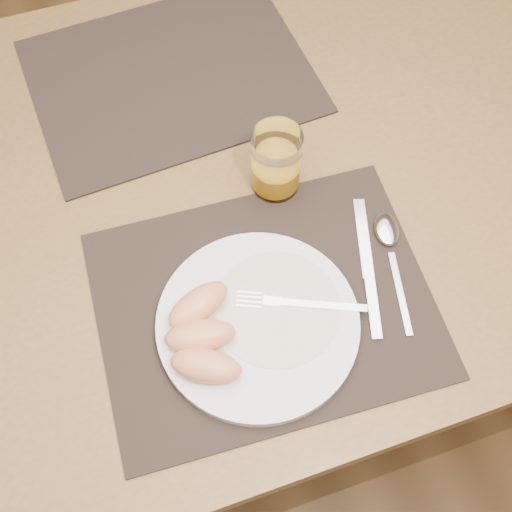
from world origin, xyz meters
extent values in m
plane|color=brown|center=(0.00, 0.00, 0.00)|extent=(5.00, 5.00, 0.00)
cube|color=brown|center=(0.00, 0.00, 0.73)|extent=(1.40, 0.90, 0.04)
cylinder|color=brown|center=(0.62, 0.37, 0.35)|extent=(0.06, 0.06, 0.71)
cube|color=black|center=(-0.01, -0.22, 0.75)|extent=(0.47, 0.37, 0.00)
cube|color=black|center=(-0.02, 0.22, 0.75)|extent=(0.47, 0.38, 0.00)
cylinder|color=white|center=(-0.03, -0.25, 0.76)|extent=(0.27, 0.27, 0.02)
cylinder|color=white|center=(0.00, -0.24, 0.77)|extent=(0.17, 0.17, 0.00)
cube|color=silver|center=(0.06, -0.26, 0.77)|extent=(0.11, 0.06, 0.00)
cube|color=silver|center=(-0.01, -0.23, 0.77)|extent=(0.03, 0.02, 0.00)
cube|color=silver|center=(-0.03, -0.22, 0.77)|extent=(0.04, 0.04, 0.00)
cube|color=silver|center=(0.16, -0.17, 0.76)|extent=(0.05, 0.13, 0.00)
cube|color=silver|center=(0.12, -0.28, 0.76)|extent=(0.04, 0.09, 0.01)
cube|color=silver|center=(0.17, -0.27, 0.76)|extent=(0.04, 0.12, 0.00)
ellipsoid|color=silver|center=(0.19, -0.17, 0.76)|extent=(0.05, 0.06, 0.01)
cylinder|color=white|center=(0.07, -0.04, 0.81)|extent=(0.07, 0.07, 0.11)
cylinder|color=orange|center=(0.07, -0.04, 0.78)|extent=(0.06, 0.06, 0.04)
ellipsoid|color=#E48F5D|center=(-0.11, -0.29, 0.79)|extent=(0.10, 0.08, 0.04)
ellipsoid|color=#E48F5D|center=(-0.11, -0.25, 0.79)|extent=(0.10, 0.06, 0.04)
ellipsoid|color=#E48F5D|center=(-0.10, -0.21, 0.79)|extent=(0.10, 0.07, 0.04)
camera|label=1|loc=(-0.14, -0.55, 1.56)|focal=45.00mm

